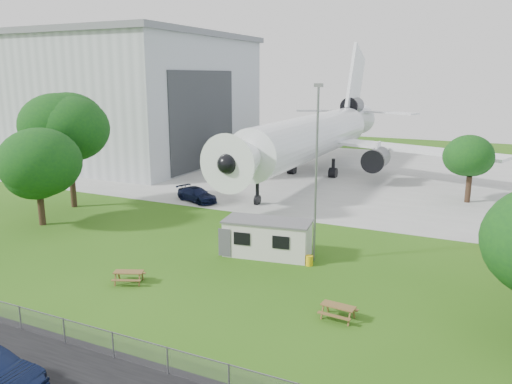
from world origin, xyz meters
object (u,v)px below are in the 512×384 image
at_px(airliner, 315,134).
at_px(picnic_east, 338,319).
at_px(site_cabin, 268,238).
at_px(picnic_west, 129,283).
at_px(hangar, 98,96).

xyz_separation_m(airliner, picnic_east, (14.18, -37.26, -5.27)).
xyz_separation_m(airliner, site_cabin, (6.86, -30.10, -3.96)).
height_order(airliner, picnic_west, airliner).
bearing_deg(hangar, picnic_west, -46.06).
height_order(hangar, airliner, hangar).
bearing_deg(hangar, site_cabin, -35.23).
distance_m(hangar, picnic_west, 54.22).
bearing_deg(hangar, airliner, -0.22).
bearing_deg(picnic_east, hangar, 148.08).
bearing_deg(picnic_west, hangar, 110.74).
distance_m(hangar, site_cabin, 53.05).
xyz_separation_m(airliner, picnic_west, (1.08, -38.31, -5.27)).
height_order(airliner, site_cabin, airliner).
xyz_separation_m(site_cabin, picnic_east, (7.32, -7.16, -1.31)).
distance_m(airliner, picnic_west, 38.69).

